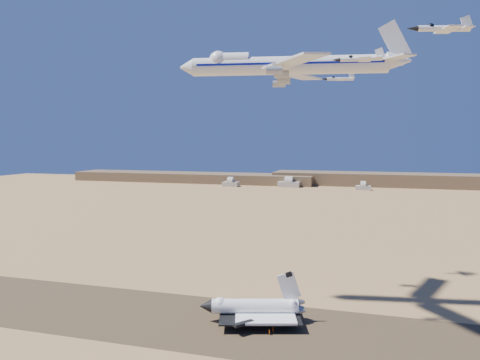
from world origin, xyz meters
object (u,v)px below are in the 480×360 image
(crew_c, at_px, (273,331))
(chase_jet_e, at_px, (378,68))
(shuttle, at_px, (254,308))
(crew_a, at_px, (269,332))
(carrier_747, at_px, (282,65))
(chase_jet_a, at_px, (360,59))
(chase_jet_b, at_px, (442,28))
(chase_jet_d, at_px, (339,79))
(crew_b, at_px, (273,328))

(crew_c, xyz_separation_m, chase_jet_e, (31.50, 88.16, 99.02))
(shuttle, xyz_separation_m, crew_a, (8.03, -9.84, -4.09))
(crew_c, bearing_deg, chase_jet_e, -64.80)
(carrier_747, distance_m, chase_jet_a, 51.93)
(chase_jet_b, distance_m, chase_jet_d, 104.98)
(crew_a, distance_m, chase_jet_a, 92.49)
(shuttle, distance_m, crew_b, 10.91)
(shuttle, relative_size, chase_jet_a, 2.59)
(chase_jet_b, bearing_deg, shuttle, 134.33)
(chase_jet_d, bearing_deg, carrier_747, -127.98)
(chase_jet_a, bearing_deg, crew_c, 155.84)
(crew_c, bearing_deg, carrier_747, -37.58)
(carrier_747, height_order, crew_b, carrier_747)
(chase_jet_b, bearing_deg, chase_jet_d, 91.31)
(crew_b, xyz_separation_m, chase_jet_e, (32.12, 86.00, 99.01))
(chase_jet_b, relative_size, chase_jet_e, 1.17)
(chase_jet_d, bearing_deg, crew_b, -117.66)
(crew_b, distance_m, chase_jet_b, 106.83)
(crew_a, height_order, crew_b, crew_a)
(chase_jet_a, height_order, chase_jet_b, chase_jet_b)
(crew_a, xyz_separation_m, chase_jet_a, (28.03, -8.58, 87.72))
(chase_jet_b, bearing_deg, crew_a, 139.58)
(crew_b, relative_size, chase_jet_b, 0.10)
(crew_a, relative_size, chase_jet_b, 0.11)
(crew_b, xyz_separation_m, chase_jet_b, (47.92, -24.84, 92.19))
(crew_b, height_order, crew_c, crew_b)
(carrier_747, bearing_deg, crew_c, -91.70)
(carrier_747, xyz_separation_m, crew_a, (3.19, -32.53, -93.33))
(chase_jet_d, xyz_separation_m, chase_jet_e, (17.31, 11.23, 5.75))
(shuttle, relative_size, chase_jet_b, 2.39)
(crew_c, distance_m, chase_jet_a, 92.46)
(crew_c, bearing_deg, shuttle, 3.10)
(shuttle, height_order, chase_jet_d, chase_jet_d)
(crew_c, relative_size, chase_jet_b, 0.10)
(crew_a, relative_size, crew_b, 1.04)
(shuttle, bearing_deg, chase_jet_b, -45.07)
(chase_jet_d, bearing_deg, chase_jet_e, 16.52)
(chase_jet_a, xyz_separation_m, chase_jet_d, (-12.97, 87.40, 5.51))
(carrier_747, relative_size, chase_jet_d, 5.74)
(carrier_747, distance_m, chase_jet_b, 74.04)
(carrier_747, height_order, crew_c, carrier_747)
(shuttle, xyz_separation_m, chase_jet_d, (23.09, 68.98, 89.14))
(chase_jet_a, bearing_deg, carrier_747, 124.15)
(shuttle, distance_m, carrier_747, 92.21)
(crew_b, xyz_separation_m, chase_jet_a, (27.78, -12.63, 87.75))
(crew_b, distance_m, chase_jet_a, 92.91)
(chase_jet_a, xyz_separation_m, chase_jet_e, (4.34, 98.63, 11.26))
(chase_jet_e, bearing_deg, crew_a, -117.85)
(shuttle, relative_size, crew_c, 22.93)
(shuttle, bearing_deg, carrier_747, 61.50)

